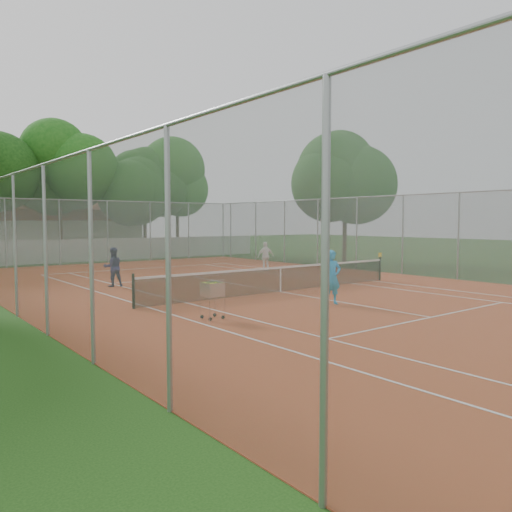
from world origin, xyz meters
TOP-DOWN VIEW (x-y plane):
  - ground at (0.00, 0.00)m, footprint 120.00×120.00m
  - court_pad at (0.00, 0.00)m, footprint 18.00×34.00m
  - court_lines at (0.00, 0.00)m, footprint 10.98×23.78m
  - tennis_net at (0.00, 0.00)m, footprint 11.88×0.10m
  - perimeter_fence at (0.00, 0.00)m, footprint 18.00×34.00m
  - boundary_wall at (0.00, 19.00)m, footprint 26.00×0.30m
  - clubhouse at (-2.00, 29.00)m, footprint 16.40×9.00m
  - tropical_trees at (0.00, 22.00)m, footprint 29.00×19.00m
  - player_near at (-0.54, -3.15)m, footprint 0.73×0.57m
  - player_far_left at (-4.38, 5.39)m, footprint 0.83×0.68m
  - player_far_right at (4.59, 6.51)m, footprint 0.99×0.63m
  - ball_hopper at (-4.92, -2.84)m, footprint 0.65×0.65m

SIDE VIEW (x-z plane):
  - ground at x=0.00m, z-range 0.00..0.00m
  - court_pad at x=0.00m, z-range 0.00..0.02m
  - court_lines at x=0.00m, z-range 0.02..0.03m
  - tennis_net at x=0.00m, z-range 0.02..1.00m
  - ball_hopper at x=-4.92m, z-range 0.02..1.13m
  - boundary_wall at x=0.00m, z-range 0.00..1.50m
  - player_far_right at x=4.59m, z-range 0.02..1.60m
  - player_far_left at x=-4.38m, z-range 0.02..1.62m
  - player_near at x=-0.54m, z-range 0.02..1.77m
  - perimeter_fence at x=0.00m, z-range 0.00..4.00m
  - clubhouse at x=-2.00m, z-range 0.00..4.40m
  - tropical_trees at x=0.00m, z-range 0.00..10.00m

